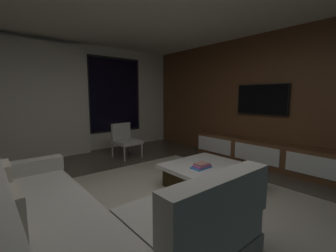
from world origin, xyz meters
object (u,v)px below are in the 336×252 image
at_px(coffee_table, 208,176).
at_px(mounted_tv, 262,99).
at_px(sectional_couch, 82,224).
at_px(accent_chair_near_window, 125,138).
at_px(media_console, 263,154).
at_px(book_stack_on_coffee_table, 201,166).

bearing_deg(coffee_table, mounted_tv, 6.21).
xyz_separation_m(sectional_couch, mounted_tv, (3.91, 0.46, 1.06)).
height_order(coffee_table, accent_chair_near_window, accent_chair_near_window).
distance_m(coffee_table, mounted_tv, 2.24).
xyz_separation_m(media_console, mounted_tv, (0.18, 0.20, 1.10)).
relative_size(book_stack_on_coffee_table, accent_chair_near_window, 0.36).
distance_m(coffee_table, book_stack_on_coffee_table, 0.27).
bearing_deg(sectional_couch, book_stack_on_coffee_table, 7.47).
distance_m(book_stack_on_coffee_table, mounted_tv, 2.29).
distance_m(book_stack_on_coffee_table, media_console, 1.89).
distance_m(accent_chair_near_window, mounted_tv, 3.14).
bearing_deg(media_console, accent_chair_near_window, 126.16).
height_order(book_stack_on_coffee_table, accent_chair_near_window, accent_chair_near_window).
relative_size(coffee_table, media_console, 0.37).
bearing_deg(sectional_couch, accent_chair_near_window, 54.62).
height_order(accent_chair_near_window, mounted_tv, mounted_tv).
xyz_separation_m(sectional_couch, book_stack_on_coffee_table, (1.84, 0.24, 0.10)).
height_order(sectional_couch, accent_chair_near_window, sectional_couch).
bearing_deg(book_stack_on_coffee_table, coffee_table, 3.38).
bearing_deg(accent_chair_near_window, book_stack_on_coffee_table, -92.12).
distance_m(sectional_couch, mounted_tv, 4.08).
bearing_deg(book_stack_on_coffee_table, mounted_tv, 5.98).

